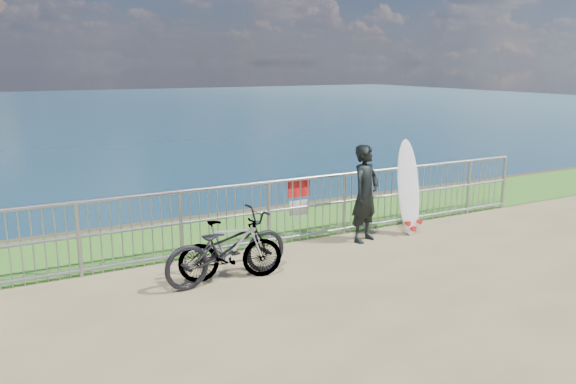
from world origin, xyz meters
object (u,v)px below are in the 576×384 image
surfer (365,194)px  bicycle_near (227,247)px  surfboard (409,191)px  bicycle_far (231,250)px

surfer → bicycle_near: surfer is taller
surfboard → bicycle_far: (-3.67, -0.61, -0.34)m
surfer → surfboard: size_ratio=0.98×
surfer → bicycle_near: 2.86m
surfer → surfboard: bearing=-22.4°
bicycle_far → bicycle_near: bearing=102.3°
surfer → bicycle_near: (-2.77, -0.60, -0.34)m
surfer → bicycle_near: size_ratio=0.89×
surfboard → bicycle_near: bearing=-170.7°
surfer → bicycle_far: bearing=169.7°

